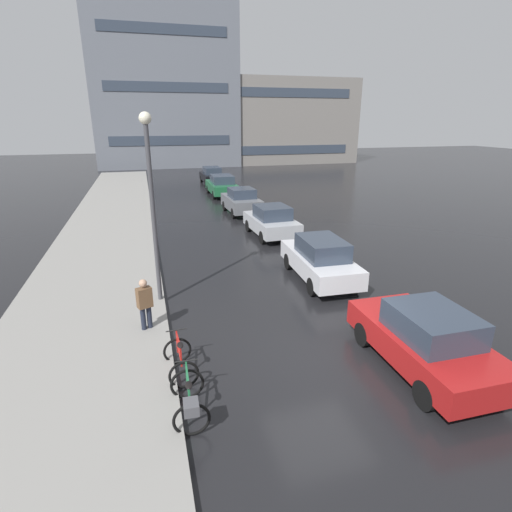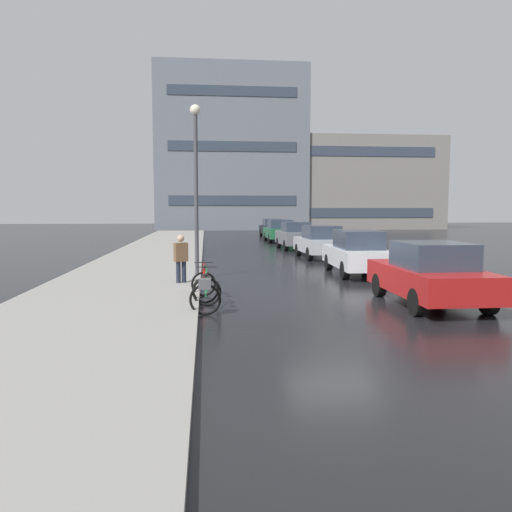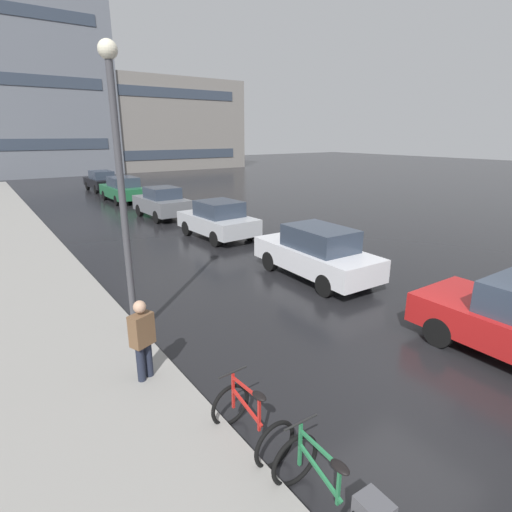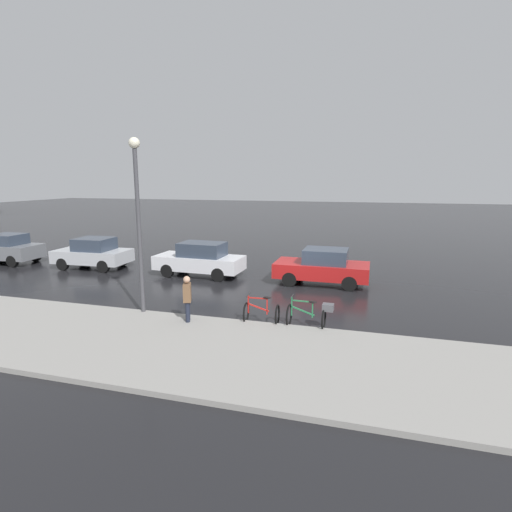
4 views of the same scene
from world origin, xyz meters
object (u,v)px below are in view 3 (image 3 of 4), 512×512
at_px(car_silver, 218,220).
at_px(car_black, 102,181).
at_px(bicycle_second, 251,421).
at_px(streetlamp, 119,166).
at_px(car_green, 123,189).
at_px(car_grey, 162,203).
at_px(bicycle_nearest, 335,493).
at_px(car_white, 316,253).
at_px(pedestrian, 143,339).

bearing_deg(car_silver, car_black, 89.93).
height_order(bicycle_second, streetlamp, streetlamp).
relative_size(car_silver, car_green, 0.89).
bearing_deg(car_grey, streetlamp, -115.22).
distance_m(bicycle_nearest, car_grey, 18.69).
bearing_deg(car_white, car_grey, 90.97).
relative_size(bicycle_nearest, car_green, 0.33).
relative_size(car_silver, streetlamp, 0.65).
relative_size(car_white, car_silver, 1.11).
xyz_separation_m(car_silver, pedestrian, (-6.43, -8.51, 0.12)).
bearing_deg(car_silver, car_green, 91.15).
height_order(car_green, car_black, car_green).
distance_m(car_white, car_black, 24.55).
bearing_deg(streetlamp, car_grey, 64.78).
height_order(car_grey, car_green, car_grey).
bearing_deg(bicycle_second, bicycle_nearest, -88.78).
distance_m(bicycle_nearest, car_white, 8.37).
relative_size(bicycle_nearest, streetlamp, 0.24).
height_order(car_silver, pedestrian, pedestrian).
height_order(car_white, car_green, car_white).
relative_size(bicycle_second, car_green, 0.26).
bearing_deg(streetlamp, car_green, 73.02).
distance_m(bicycle_nearest, car_green, 25.12).
distance_m(bicycle_nearest, car_black, 31.29).
distance_m(car_black, pedestrian, 27.66).
distance_m(car_silver, streetlamp, 9.37).
relative_size(car_white, car_black, 1.00).
distance_m(bicycle_second, car_green, 23.56).
height_order(pedestrian, streetlamp, streetlamp).
relative_size(car_green, pedestrian, 2.69).
xyz_separation_m(bicycle_second, car_black, (5.72, 29.16, 0.40)).
height_order(bicycle_second, car_white, car_white).
bearing_deg(car_black, streetlamp, -103.47).
bearing_deg(car_black, pedestrian, -103.48).
height_order(car_green, pedestrian, pedestrian).
bearing_deg(car_black, car_green, -92.43).
height_order(car_silver, car_grey, car_grey).
distance_m(car_silver, pedestrian, 10.67).
xyz_separation_m(car_silver, streetlamp, (-5.97, -6.61, 2.92)).
xyz_separation_m(car_black, pedestrian, (-6.45, -26.90, 0.12)).
height_order(bicycle_second, car_silver, car_silver).
bearing_deg(car_white, car_green, 90.55).
bearing_deg(bicycle_second, streetlamp, 93.68).
height_order(car_grey, car_black, car_grey).
relative_size(car_white, streetlamp, 0.73).
relative_size(car_green, car_black, 1.01).
xyz_separation_m(car_silver, car_grey, (-0.26, 5.50, 0.02)).
relative_size(bicycle_second, car_white, 0.26).
height_order(bicycle_second, car_black, car_black).
distance_m(car_grey, pedestrian, 15.31).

